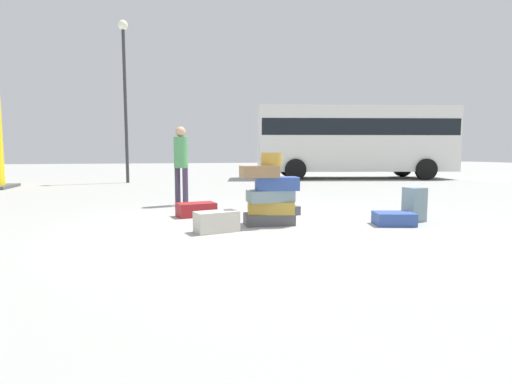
{
  "coord_description": "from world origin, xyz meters",
  "views": [
    {
      "loc": [
        -1.46,
        -5.95,
        1.13
      ],
      "look_at": [
        0.21,
        0.85,
        0.44
      ],
      "focal_mm": 27.6,
      "sensor_mm": 36.0,
      "label": 1
    }
  ],
  "objects_px": {
    "parked_bus": "(354,138)",
    "suitcase_tower": "(270,195)",
    "suitcase_slate_white_trunk": "(414,204)",
    "suitcase_cream_foreground_near": "(217,222)",
    "suitcase_maroon_right_side": "(196,210)",
    "suitcase_charcoal_left_side": "(280,211)",
    "person_bearded_onlooker": "(181,159)",
    "suitcase_navy_upright_blue": "(394,219)",
    "lamp_post": "(125,78)"
  },
  "relations": [
    {
      "from": "lamp_post",
      "to": "person_bearded_onlooker",
      "type": "bearing_deg",
      "value": -77.11
    },
    {
      "from": "suitcase_tower",
      "to": "lamp_post",
      "type": "relative_size",
      "value": 0.19
    },
    {
      "from": "suitcase_charcoal_left_side",
      "to": "lamp_post",
      "type": "distance_m",
      "value": 10.37
    },
    {
      "from": "suitcase_cream_foreground_near",
      "to": "person_bearded_onlooker",
      "type": "xyz_separation_m",
      "value": [
        -0.33,
        3.06,
        0.86
      ]
    },
    {
      "from": "suitcase_charcoal_left_side",
      "to": "suitcase_maroon_right_side",
      "type": "height_order",
      "value": "suitcase_maroon_right_side"
    },
    {
      "from": "suitcase_cream_foreground_near",
      "to": "suitcase_maroon_right_side",
      "type": "xyz_separation_m",
      "value": [
        -0.16,
        1.49,
        -0.03
      ]
    },
    {
      "from": "suitcase_maroon_right_side",
      "to": "suitcase_tower",
      "type": "bearing_deg",
      "value": -59.82
    },
    {
      "from": "suitcase_slate_white_trunk",
      "to": "suitcase_navy_upright_blue",
      "type": "bearing_deg",
      "value": -163.49
    },
    {
      "from": "suitcase_tower",
      "to": "suitcase_slate_white_trunk",
      "type": "height_order",
      "value": "suitcase_tower"
    },
    {
      "from": "suitcase_slate_white_trunk",
      "to": "person_bearded_onlooker",
      "type": "distance_m",
      "value": 4.75
    },
    {
      "from": "suitcase_slate_white_trunk",
      "to": "person_bearded_onlooker",
      "type": "xyz_separation_m",
      "value": [
        -3.64,
        2.97,
        0.73
      ]
    },
    {
      "from": "person_bearded_onlooker",
      "to": "lamp_post",
      "type": "relative_size",
      "value": 0.28
    },
    {
      "from": "lamp_post",
      "to": "suitcase_slate_white_trunk",
      "type": "bearing_deg",
      "value": -62.54
    },
    {
      "from": "suitcase_cream_foreground_near",
      "to": "suitcase_navy_upright_blue",
      "type": "xyz_separation_m",
      "value": [
        2.79,
        -0.14,
        -0.05
      ]
    },
    {
      "from": "suitcase_charcoal_left_side",
      "to": "person_bearded_onlooker",
      "type": "height_order",
      "value": "person_bearded_onlooker"
    },
    {
      "from": "suitcase_charcoal_left_side",
      "to": "person_bearded_onlooker",
      "type": "relative_size",
      "value": 0.38
    },
    {
      "from": "suitcase_charcoal_left_side",
      "to": "lamp_post",
      "type": "relative_size",
      "value": 0.11
    },
    {
      "from": "parked_bus",
      "to": "suitcase_tower",
      "type": "bearing_deg",
      "value": -111.44
    },
    {
      "from": "suitcase_slate_white_trunk",
      "to": "suitcase_tower",
      "type": "bearing_deg",
      "value": 167.4
    },
    {
      "from": "suitcase_navy_upright_blue",
      "to": "suitcase_slate_white_trunk",
      "type": "height_order",
      "value": "suitcase_slate_white_trunk"
    },
    {
      "from": "person_bearded_onlooker",
      "to": "parked_bus",
      "type": "relative_size",
      "value": 0.19
    },
    {
      "from": "suitcase_tower",
      "to": "suitcase_maroon_right_side",
      "type": "xyz_separation_m",
      "value": [
        -1.05,
        1.16,
        -0.35
      ]
    },
    {
      "from": "suitcase_maroon_right_side",
      "to": "parked_bus",
      "type": "bearing_deg",
      "value": 37.57
    },
    {
      "from": "suitcase_maroon_right_side",
      "to": "suitcase_slate_white_trunk",
      "type": "xyz_separation_m",
      "value": [
        3.47,
        -1.4,
        0.16
      ]
    },
    {
      "from": "suitcase_slate_white_trunk",
      "to": "lamp_post",
      "type": "bearing_deg",
      "value": 110.39
    },
    {
      "from": "suitcase_tower",
      "to": "parked_bus",
      "type": "height_order",
      "value": "parked_bus"
    },
    {
      "from": "suitcase_charcoal_left_side",
      "to": "suitcase_maroon_right_side",
      "type": "distance_m",
      "value": 1.52
    },
    {
      "from": "lamp_post",
      "to": "suitcase_navy_upright_blue",
      "type": "bearing_deg",
      "value": -65.4
    },
    {
      "from": "suitcase_tower",
      "to": "suitcase_charcoal_left_side",
      "type": "relative_size",
      "value": 1.77
    },
    {
      "from": "suitcase_slate_white_trunk",
      "to": "lamp_post",
      "type": "xyz_separation_m",
      "value": [
        -5.29,
        10.18,
        3.67
      ]
    },
    {
      "from": "suitcase_charcoal_left_side",
      "to": "parked_bus",
      "type": "relative_size",
      "value": 0.07
    },
    {
      "from": "suitcase_charcoal_left_side",
      "to": "lamp_post",
      "type": "height_order",
      "value": "lamp_post"
    },
    {
      "from": "suitcase_navy_upright_blue",
      "to": "lamp_post",
      "type": "relative_size",
      "value": 0.1
    },
    {
      "from": "suitcase_cream_foreground_near",
      "to": "parked_bus",
      "type": "height_order",
      "value": "parked_bus"
    },
    {
      "from": "suitcase_charcoal_left_side",
      "to": "suitcase_slate_white_trunk",
      "type": "relative_size",
      "value": 1.14
    },
    {
      "from": "suitcase_tower",
      "to": "parked_bus",
      "type": "distance_m",
      "value": 12.54
    },
    {
      "from": "parked_bus",
      "to": "suitcase_slate_white_trunk",
      "type": "bearing_deg",
      "value": -100.69
    },
    {
      "from": "suitcase_charcoal_left_side",
      "to": "parked_bus",
      "type": "xyz_separation_m",
      "value": [
        6.41,
        9.5,
        1.75
      ]
    },
    {
      "from": "suitcase_tower",
      "to": "suitcase_maroon_right_side",
      "type": "bearing_deg",
      "value": 132.08
    },
    {
      "from": "suitcase_charcoal_left_side",
      "to": "person_bearded_onlooker",
      "type": "distance_m",
      "value": 2.64
    },
    {
      "from": "suitcase_tower",
      "to": "suitcase_cream_foreground_near",
      "type": "xyz_separation_m",
      "value": [
        -0.89,
        -0.33,
        -0.32
      ]
    },
    {
      "from": "suitcase_charcoal_left_side",
      "to": "lamp_post",
      "type": "bearing_deg",
      "value": 91.31
    },
    {
      "from": "suitcase_navy_upright_blue",
      "to": "suitcase_slate_white_trunk",
      "type": "xyz_separation_m",
      "value": [
        0.52,
        0.23,
        0.18
      ]
    },
    {
      "from": "suitcase_navy_upright_blue",
      "to": "person_bearded_onlooker",
      "type": "xyz_separation_m",
      "value": [
        -3.12,
        3.2,
        0.91
      ]
    },
    {
      "from": "suitcase_navy_upright_blue",
      "to": "person_bearded_onlooker",
      "type": "relative_size",
      "value": 0.35
    },
    {
      "from": "suitcase_maroon_right_side",
      "to": "lamp_post",
      "type": "relative_size",
      "value": 0.11
    },
    {
      "from": "suitcase_charcoal_left_side",
      "to": "suitcase_slate_white_trunk",
      "type": "bearing_deg",
      "value": -49.07
    },
    {
      "from": "parked_bus",
      "to": "person_bearded_onlooker",
      "type": "bearing_deg",
      "value": -124.53
    },
    {
      "from": "person_bearded_onlooker",
      "to": "parked_bus",
      "type": "distance_m",
      "value": 11.17
    },
    {
      "from": "person_bearded_onlooker",
      "to": "suitcase_maroon_right_side",
      "type": "bearing_deg",
      "value": -38.83
    }
  ]
}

